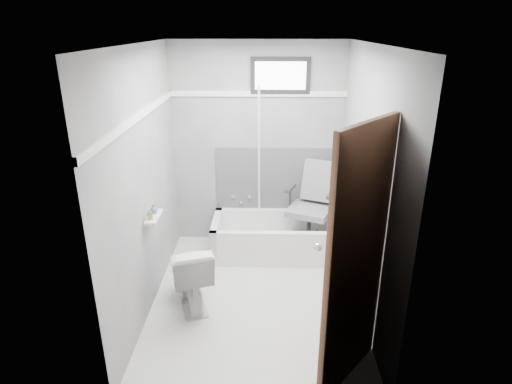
{
  "coord_description": "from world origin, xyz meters",
  "views": [
    {
      "loc": [
        0.09,
        -3.59,
        2.54
      ],
      "look_at": [
        0.0,
        0.35,
        1.0
      ],
      "focal_mm": 30.0,
      "sensor_mm": 36.0,
      "label": 1
    }
  ],
  "objects_px": {
    "soap_bottle_a": "(150,214)",
    "soap_bottle_b": "(154,208)",
    "toilet": "(190,274)",
    "door": "(406,288)",
    "bathtub": "(276,236)",
    "office_chair": "(310,205)"
  },
  "relations": [
    {
      "from": "office_chair",
      "to": "soap_bottle_a",
      "type": "xyz_separation_m",
      "value": [
        -1.55,
        -1.1,
        0.37
      ]
    },
    {
      "from": "door",
      "to": "soap_bottle_b",
      "type": "bearing_deg",
      "value": 145.94
    },
    {
      "from": "bathtub",
      "to": "soap_bottle_a",
      "type": "bearing_deg",
      "value": -138.04
    },
    {
      "from": "soap_bottle_b",
      "to": "toilet",
      "type": "bearing_deg",
      "value": -19.91
    },
    {
      "from": "soap_bottle_a",
      "to": "soap_bottle_b",
      "type": "bearing_deg",
      "value": 90.0
    },
    {
      "from": "bathtub",
      "to": "soap_bottle_b",
      "type": "xyz_separation_m",
      "value": [
        -1.17,
        -0.91,
        0.75
      ]
    },
    {
      "from": "bathtub",
      "to": "door",
      "type": "relative_size",
      "value": 0.75
    },
    {
      "from": "door",
      "to": "toilet",
      "type": "bearing_deg",
      "value": 143.54
    },
    {
      "from": "soap_bottle_b",
      "to": "office_chair",
      "type": "bearing_deg",
      "value": 31.82
    },
    {
      "from": "toilet",
      "to": "soap_bottle_b",
      "type": "height_order",
      "value": "soap_bottle_b"
    },
    {
      "from": "toilet",
      "to": "soap_bottle_a",
      "type": "xyz_separation_m",
      "value": [
        -0.32,
        -0.02,
        0.63
      ]
    },
    {
      "from": "toilet",
      "to": "bathtub",
      "type": "bearing_deg",
      "value": -148.09
    },
    {
      "from": "toilet",
      "to": "door",
      "type": "xyz_separation_m",
      "value": [
        1.6,
        -1.18,
        0.67
      ]
    },
    {
      "from": "office_chair",
      "to": "soap_bottle_b",
      "type": "bearing_deg",
      "value": -125.35
    },
    {
      "from": "office_chair",
      "to": "toilet",
      "type": "height_order",
      "value": "office_chair"
    },
    {
      "from": "toilet",
      "to": "soap_bottle_a",
      "type": "height_order",
      "value": "soap_bottle_a"
    },
    {
      "from": "bathtub",
      "to": "toilet",
      "type": "distance_m",
      "value": 1.34
    },
    {
      "from": "office_chair",
      "to": "toilet",
      "type": "xyz_separation_m",
      "value": [
        -1.23,
        -1.08,
        -0.27
      ]
    },
    {
      "from": "toilet",
      "to": "soap_bottle_b",
      "type": "bearing_deg",
      "value": -38.41
    },
    {
      "from": "soap_bottle_a",
      "to": "soap_bottle_b",
      "type": "distance_m",
      "value": 0.14
    },
    {
      "from": "office_chair",
      "to": "toilet",
      "type": "bearing_deg",
      "value": -115.94
    },
    {
      "from": "office_chair",
      "to": "soap_bottle_a",
      "type": "bearing_deg",
      "value": -121.76
    }
  ]
}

